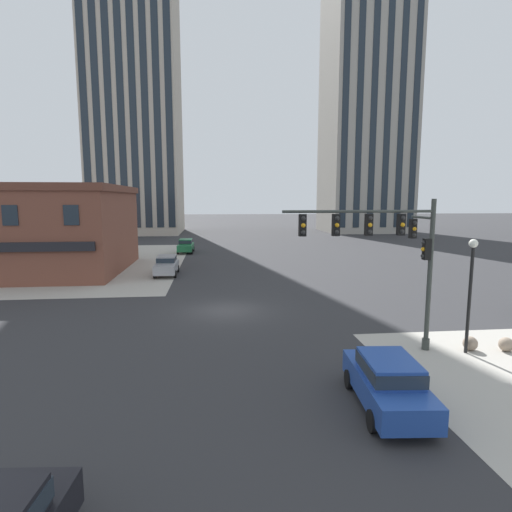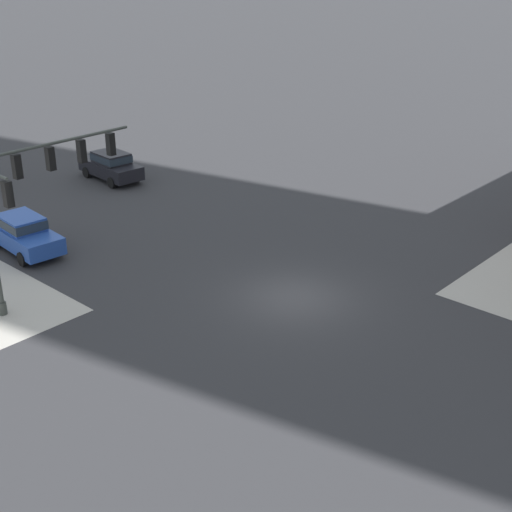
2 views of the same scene
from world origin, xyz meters
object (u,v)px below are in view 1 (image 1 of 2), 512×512
car_main_southbound_near (186,245)px  car_cross_eastbound (388,380)px  car_parked_curb (167,265)px  street_lamp_corner_near (471,282)px  traffic_signal_main (393,247)px  bollard_sphere_curb_a (470,343)px  bollard_sphere_curb_b (506,344)px

car_main_southbound_near → car_cross_eastbound: same height
car_cross_eastbound → car_parked_curb: same height
street_lamp_corner_near → car_main_southbound_near: (-14.14, 34.96, -2.19)m
traffic_signal_main → car_cross_eastbound: 6.45m
street_lamp_corner_near → car_parked_curb: street_lamp_corner_near is taller
car_cross_eastbound → car_main_southbound_near: bearing=102.7°
bollard_sphere_curb_a → street_lamp_corner_near: bearing=-143.9°
car_main_southbound_near → car_parked_curb: same height
traffic_signal_main → car_main_southbound_near: bearing=107.8°
bollard_sphere_curb_a → street_lamp_corner_near: 2.84m
car_cross_eastbound → traffic_signal_main: bearing=65.6°
street_lamp_corner_near → bollard_sphere_curb_a: bearing=36.1°
bollard_sphere_curb_a → car_cross_eastbound: car_cross_eastbound is taller
street_lamp_corner_near → car_parked_curb: (-14.79, 19.87, -2.19)m
bollard_sphere_curb_b → street_lamp_corner_near: 3.36m
street_lamp_corner_near → car_cross_eastbound: (-5.34, -4.16, -2.19)m
car_cross_eastbound → street_lamp_corner_near: bearing=37.9°
bollard_sphere_curb_a → car_parked_curb: size_ratio=0.14×
street_lamp_corner_near → car_cross_eastbound: bearing=-142.1°
traffic_signal_main → car_parked_curb: (-11.66, 19.16, -3.61)m
bollard_sphere_curb_a → car_cross_eastbound: size_ratio=0.14×
bollard_sphere_curb_a → street_lamp_corner_near: street_lamp_corner_near is taller
bollard_sphere_curb_b → traffic_signal_main: bearing=171.8°
street_lamp_corner_near → car_main_southbound_near: 37.78m
traffic_signal_main → car_cross_eastbound: (-2.21, -4.86, -3.61)m
traffic_signal_main → car_parked_curb: 22.72m
traffic_signal_main → bollard_sphere_curb_a: 5.50m
street_lamp_corner_near → car_parked_curb: 24.87m
traffic_signal_main → street_lamp_corner_near: 3.51m
bollard_sphere_curb_b → car_main_southbound_near: (-15.99, 34.97, 0.61)m
bollard_sphere_curb_b → street_lamp_corner_near: street_lamp_corner_near is taller
car_main_southbound_near → bollard_sphere_curb_b: bearing=-65.4°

